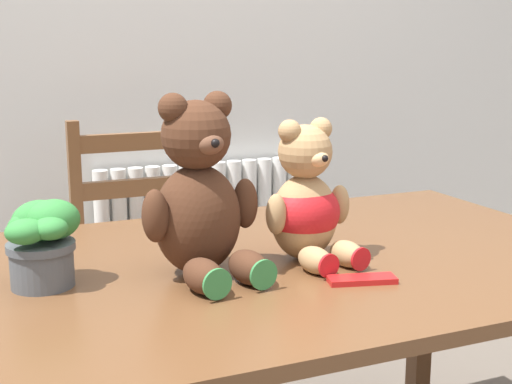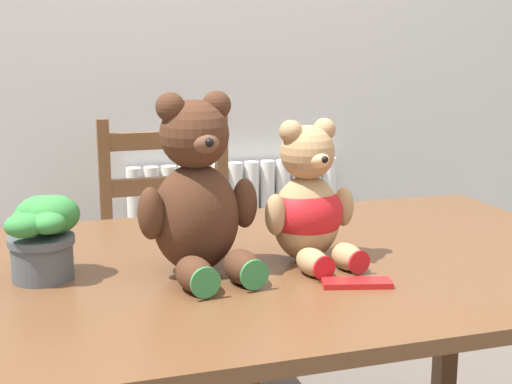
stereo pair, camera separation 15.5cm
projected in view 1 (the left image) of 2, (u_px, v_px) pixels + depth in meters
wall_back at (150, 23)px, 2.72m from camera, size 8.00×0.04×2.60m
radiator at (204, 262)px, 2.93m from camera, size 0.88×0.10×0.76m
dining_table at (305, 291)px, 1.67m from camera, size 1.44×0.99×0.75m
wooden_chair_behind at (149, 273)px, 2.41m from camera, size 0.45×0.42×0.98m
teddy_bear_left at (200, 198)px, 1.49m from camera, size 0.27×0.29×0.39m
teddy_bear_right at (306, 204)px, 1.60m from camera, size 0.23×0.25×0.32m
potted_plant at (42, 239)px, 1.43m from camera, size 0.15×0.16×0.18m
chocolate_bar at (362, 280)px, 1.47m from camera, size 0.15×0.08×0.01m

